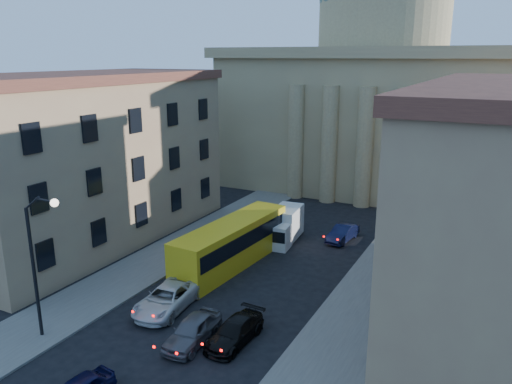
% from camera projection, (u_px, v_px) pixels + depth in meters
% --- Properties ---
extents(sidewalk_left, '(5.00, 60.00, 0.15)m').
position_uv_depth(sidewalk_left, '(140.00, 270.00, 38.55)').
color(sidewalk_left, '#54524D').
rests_on(sidewalk_left, ground).
extents(sidewalk_right, '(5.00, 60.00, 0.15)m').
position_uv_depth(sidewalk_right, '(354.00, 322.00, 31.06)').
color(sidewalk_right, '#54524D').
rests_on(sidewalk_right, ground).
extents(church, '(68.02, 28.76, 36.60)m').
position_uv_depth(church, '(378.00, 90.00, 63.82)').
color(church, '#8D7A57').
rests_on(church, ground).
extents(building_left, '(11.60, 26.60, 14.70)m').
position_uv_depth(building_left, '(89.00, 158.00, 43.78)').
color(building_left, '#9C815C').
rests_on(building_left, ground).
extents(street_lamp, '(2.62, 0.44, 8.83)m').
position_uv_depth(street_lamp, '(38.00, 255.00, 27.92)').
color(street_lamp, black).
rests_on(street_lamp, ground).
extents(car_left_mid, '(3.19, 5.91, 1.58)m').
position_uv_depth(car_left_mid, '(167.00, 299.00, 32.51)').
color(car_left_mid, silver).
rests_on(car_left_mid, ground).
extents(car_right_mid, '(2.06, 4.70, 1.35)m').
position_uv_depth(car_right_mid, '(235.00, 332.00, 28.84)').
color(car_right_mid, black).
rests_on(car_right_mid, ground).
extents(car_right_far, '(2.06, 4.66, 1.56)m').
position_uv_depth(car_right_far, '(192.00, 330.00, 28.75)').
color(car_right_far, '#4D4C51').
rests_on(car_right_far, ground).
extents(car_right_distant, '(1.99, 4.43, 1.41)m').
position_uv_depth(car_right_distant, '(343.00, 233.00, 44.71)').
color(car_right_distant, black).
rests_on(car_right_distant, ground).
extents(city_bus, '(3.77, 12.63, 3.51)m').
position_uv_depth(city_bus, '(232.00, 242.00, 39.28)').
color(city_bus, gold).
rests_on(city_bus, ground).
extents(box_truck, '(2.60, 5.52, 2.93)m').
position_uv_depth(box_truck, '(284.00, 227.00, 44.37)').
color(box_truck, silver).
rests_on(box_truck, ground).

